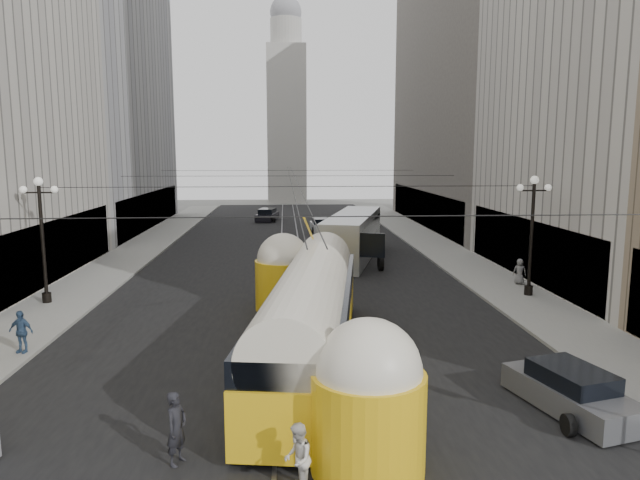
{
  "coord_description": "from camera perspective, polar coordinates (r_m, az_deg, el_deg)",
  "views": [
    {
      "loc": [
        -0.44,
        -11.08,
        7.67
      ],
      "look_at": [
        1.07,
        13.13,
        3.98
      ],
      "focal_mm": 32.0,
      "sensor_mm": 36.0,
      "label": 1
    }
  ],
  "objects": [
    {
      "name": "rail_left",
      "position": [
        44.26,
        -3.91,
        -1.35
      ],
      "size": [
        0.12,
        85.0,
        0.04
      ],
      "primitive_type": "cube",
      "color": "gray",
      "rests_on": "ground"
    },
    {
      "name": "lamppost_right_mid",
      "position": [
        32.11,
        20.43,
        1.08
      ],
      "size": [
        1.86,
        0.44,
        6.37
      ],
      "color": "black",
      "rests_on": "sidewalk_right"
    },
    {
      "name": "sedan_dark_far",
      "position": [
        65.62,
        -5.29,
        2.47
      ],
      "size": [
        2.72,
        4.8,
        1.43
      ],
      "color": "black",
      "rests_on": "ground"
    },
    {
      "name": "streetcar",
      "position": [
        21.05,
        -0.88,
        -7.29
      ],
      "size": [
        4.85,
        17.5,
        3.87
      ],
      "color": "yellow",
      "rests_on": "ground"
    },
    {
      "name": "pedestrian_crossing_b",
      "position": [
        13.83,
        -2.25,
        -21.02
      ],
      "size": [
        0.67,
        0.84,
        1.65
      ],
      "primitive_type": "imported",
      "rotation": [
        0.0,
        0.0,
        -1.63
      ],
      "color": "silver",
      "rests_on": "ground"
    },
    {
      "name": "pedestrian_sidewalk_right",
      "position": [
        35.04,
        19.34,
        -2.99
      ],
      "size": [
        0.83,
        0.64,
        1.5
      ],
      "primitive_type": "imported",
      "rotation": [
        0.0,
        0.0,
        2.86
      ],
      "color": "slate",
      "rests_on": "sidewalk_right"
    },
    {
      "name": "sidewalk_left",
      "position": [
        49.08,
        -17.14,
        -0.64
      ],
      "size": [
        4.0,
        72.0,
        0.15
      ],
      "primitive_type": "cube",
      "color": "gray",
      "rests_on": "ground"
    },
    {
      "name": "pedestrian_crossing_a",
      "position": [
        15.28,
        -14.14,
        -17.78
      ],
      "size": [
        0.69,
        0.81,
        1.88
      ],
      "primitive_type": "imported",
      "rotation": [
        0.0,
        0.0,
        1.16
      ],
      "color": "black",
      "rests_on": "ground"
    },
    {
      "name": "distant_tower",
      "position": [
        91.38,
        -3.36,
        13.22
      ],
      "size": [
        6.0,
        6.0,
        31.36
      ],
      "color": "#B2AFA8",
      "rests_on": "ground"
    },
    {
      "name": "road",
      "position": [
        44.26,
        -2.94,
        -1.34
      ],
      "size": [
        20.0,
        85.0,
        0.02
      ],
      "primitive_type": "cube",
      "color": "black",
      "rests_on": "ground"
    },
    {
      "name": "building_left_far",
      "position": [
        62.59,
        -22.46,
        14.1
      ],
      "size": [
        12.6,
        28.6,
        28.6
      ],
      "color": "#999999",
      "rests_on": "ground"
    },
    {
      "name": "rail_right",
      "position": [
        44.27,
        -1.97,
        -1.33
      ],
      "size": [
        0.12,
        85.0,
        0.04
      ],
      "primitive_type": "cube",
      "color": "gray",
      "rests_on": "ground"
    },
    {
      "name": "sedan_white_far",
      "position": [
        56.58,
        0.04,
        1.47
      ],
      "size": [
        1.93,
        4.26,
        1.32
      ],
      "color": "silver",
      "rests_on": "ground"
    },
    {
      "name": "catenary",
      "position": [
        42.62,
        -2.83,
        6.24
      ],
      "size": [
        25.0,
        72.0,
        0.23
      ],
      "color": "black",
      "rests_on": "ground"
    },
    {
      "name": "sidewalk_right",
      "position": [
        49.29,
        11.1,
        -0.38
      ],
      "size": [
        4.0,
        72.0,
        0.15
      ],
      "primitive_type": "cube",
      "color": "gray",
      "rests_on": "ground"
    },
    {
      "name": "building_right_far",
      "position": [
        63.11,
        16.02,
        16.2
      ],
      "size": [
        12.6,
        32.6,
        32.6
      ],
      "color": "#514C47",
      "rests_on": "ground"
    },
    {
      "name": "pedestrian_sidewalk_left",
      "position": [
        24.7,
        -27.74,
        -8.1
      ],
      "size": [
        1.05,
        0.73,
        1.64
      ],
      "primitive_type": "imported",
      "rotation": [
        0.0,
        0.0,
        -0.2
      ],
      "color": "#345073",
      "rests_on": "sidewalk_left"
    },
    {
      "name": "lamppost_left_mid",
      "position": [
        31.77,
        -26.04,
        0.67
      ],
      "size": [
        1.86,
        0.44,
        6.37
      ],
      "color": "black",
      "rests_on": "sidewalk_left"
    },
    {
      "name": "city_bus",
      "position": [
        41.71,
        3.3,
        0.55
      ],
      "size": [
        5.98,
        13.41,
        3.29
      ],
      "color": "#B4B8BA",
      "rests_on": "ground"
    },
    {
      "name": "sedan_grey",
      "position": [
        19.18,
        23.81,
        -13.69
      ],
      "size": [
        2.83,
        4.64,
        1.37
      ],
      "color": "#5D5E62",
      "rests_on": "ground"
    }
  ]
}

